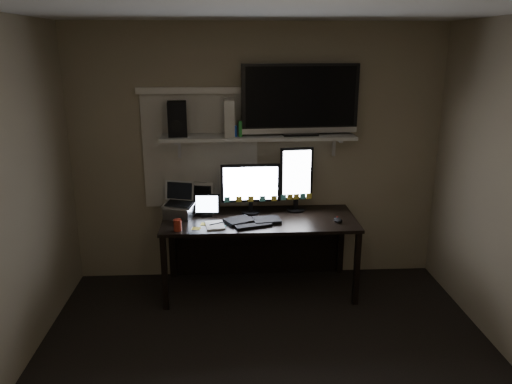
{
  "coord_description": "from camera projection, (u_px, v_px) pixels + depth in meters",
  "views": [
    {
      "loc": [
        -0.27,
        -2.97,
        2.28
      ],
      "look_at": [
        -0.04,
        1.25,
        1.04
      ],
      "focal_mm": 35.0,
      "sensor_mm": 36.0,
      "label": 1
    }
  ],
  "objects": [
    {
      "name": "desk",
      "position": [
        259.0,
        231.0,
        4.83
      ],
      "size": [
        1.8,
        0.75,
        0.73
      ],
      "color": "black",
      "rests_on": "floor"
    },
    {
      "name": "ceiling",
      "position": [
        276.0,
        5.0,
        2.8
      ],
      "size": [
        3.6,
        3.6,
        0.0
      ],
      "primitive_type": "plane",
      "rotation": [
        3.14,
        0.0,
        0.0
      ],
      "color": "silver",
      "rests_on": "back_wall"
    },
    {
      "name": "mouse",
      "position": [
        338.0,
        220.0,
        4.55
      ],
      "size": [
        0.09,
        0.12,
        0.04
      ],
      "primitive_type": "ellipsoid",
      "rotation": [
        0.0,
        0.0,
        0.25
      ],
      "color": "black",
      "rests_on": "desk"
    },
    {
      "name": "tv",
      "position": [
        300.0,
        100.0,
        4.57
      ],
      "size": [
        1.09,
        0.28,
        0.65
      ],
      "primitive_type": "cube",
      "rotation": [
        0.0,
        0.0,
        0.08
      ],
      "color": "black",
      "rests_on": "wall_shelf"
    },
    {
      "name": "wall_shelf",
      "position": [
        258.0,
        137.0,
        4.65
      ],
      "size": [
        1.8,
        0.35,
        0.03
      ],
      "primitive_type": "cube",
      "color": "#B1B2AD",
      "rests_on": "back_wall"
    },
    {
      "name": "floor",
      "position": [
        272.0,
        384.0,
        3.5
      ],
      "size": [
        3.6,
        3.6,
        0.0
      ],
      "primitive_type": "plane",
      "color": "black",
      "rests_on": "ground"
    },
    {
      "name": "sticky_notes",
      "position": [
        206.0,
        224.0,
        4.5
      ],
      "size": [
        0.36,
        0.29,
        0.0
      ],
      "primitive_type": null,
      "rotation": [
        0.0,
        0.0,
        -0.19
      ],
      "color": "gold",
      "rests_on": "desk"
    },
    {
      "name": "back_wall",
      "position": [
        257.0,
        155.0,
        4.87
      ],
      "size": [
        3.6,
        0.0,
        3.6
      ],
      "primitive_type": "plane",
      "rotation": [
        1.57,
        0.0,
        0.0
      ],
      "color": "#786C56",
      "rests_on": "floor"
    },
    {
      "name": "game_console",
      "position": [
        229.0,
        117.0,
        4.58
      ],
      "size": [
        0.09,
        0.28,
        0.33
      ],
      "primitive_type": "cube",
      "rotation": [
        0.0,
        0.0,
        0.03
      ],
      "color": "beige",
      "rests_on": "wall_shelf"
    },
    {
      "name": "notepad",
      "position": [
        215.0,
        225.0,
        4.46
      ],
      "size": [
        0.19,
        0.25,
        0.01
      ],
      "primitive_type": "cube",
      "rotation": [
        0.0,
        0.0,
        0.14
      ],
      "color": "silver",
      "rests_on": "desk"
    },
    {
      "name": "tablet",
      "position": [
        207.0,
        205.0,
        4.7
      ],
      "size": [
        0.25,
        0.12,
        0.22
      ],
      "primitive_type": "cube",
      "rotation": [
        0.0,
        0.0,
        -0.06
      ],
      "color": "black",
      "rests_on": "desk"
    },
    {
      "name": "speaker",
      "position": [
        177.0,
        119.0,
        4.57
      ],
      "size": [
        0.19,
        0.22,
        0.31
      ],
      "primitive_type": "cube",
      "rotation": [
        0.0,
        0.0,
        0.09
      ],
      "color": "black",
      "rests_on": "wall_shelf"
    },
    {
      "name": "keyboard",
      "position": [
        253.0,
        221.0,
        4.56
      ],
      "size": [
        0.54,
        0.34,
        0.03
      ],
      "primitive_type": "cube",
      "rotation": [
        0.0,
        0.0,
        0.31
      ],
      "color": "black",
      "rests_on": "desk"
    },
    {
      "name": "bottles",
      "position": [
        235.0,
        129.0,
        4.55
      ],
      "size": [
        0.23,
        0.07,
        0.15
      ],
      "primitive_type": null,
      "rotation": [
        0.0,
        0.0,
        0.06
      ],
      "color": "#A50F0C",
      "rests_on": "wall_shelf"
    },
    {
      "name": "file_sorter",
      "position": [
        201.0,
        197.0,
        4.87
      ],
      "size": [
        0.23,
        0.15,
        0.27
      ],
      "primitive_type": "cube",
      "rotation": [
        0.0,
        0.0,
        -0.27
      ],
      "color": "black",
      "rests_on": "desk"
    },
    {
      "name": "cup",
      "position": [
        178.0,
        225.0,
        4.34
      ],
      "size": [
        0.08,
        0.08,
        0.1
      ],
      "primitive_type": "cylinder",
      "rotation": [
        0.0,
        0.0,
        0.09
      ],
      "color": "maroon",
      "rests_on": "desk"
    },
    {
      "name": "laptop",
      "position": [
        179.0,
        201.0,
        4.64
      ],
      "size": [
        0.34,
        0.3,
        0.32
      ],
      "primitive_type": "cube",
      "rotation": [
        0.0,
        0.0,
        -0.29
      ],
      "color": "#B1B0B5",
      "rests_on": "desk"
    },
    {
      "name": "monitor_portrait",
      "position": [
        296.0,
        179.0,
        4.79
      ],
      "size": [
        0.32,
        0.1,
        0.64
      ],
      "primitive_type": "cube",
      "rotation": [
        0.0,
        0.0,
        0.11
      ],
      "color": "black",
      "rests_on": "desk"
    },
    {
      "name": "monitor_landscape",
      "position": [
        251.0,
        188.0,
        4.74
      ],
      "size": [
        0.56,
        0.08,
        0.49
      ],
      "primitive_type": "cube",
      "rotation": [
        0.0,
        0.0,
        0.03
      ],
      "color": "black",
      "rests_on": "desk"
    },
    {
      "name": "window_blinds",
      "position": [
        201.0,
        151.0,
        4.82
      ],
      "size": [
        1.1,
        0.02,
        1.1
      ],
      "primitive_type": "cube",
      "color": "beige",
      "rests_on": "back_wall"
    }
  ]
}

